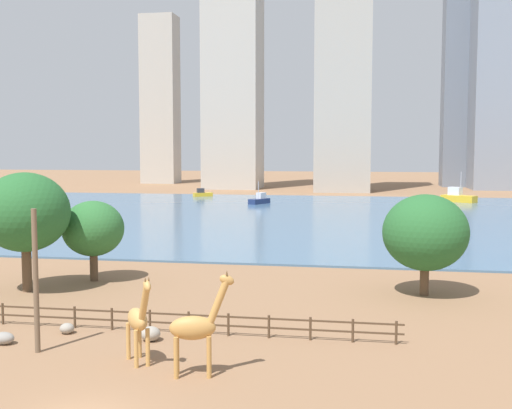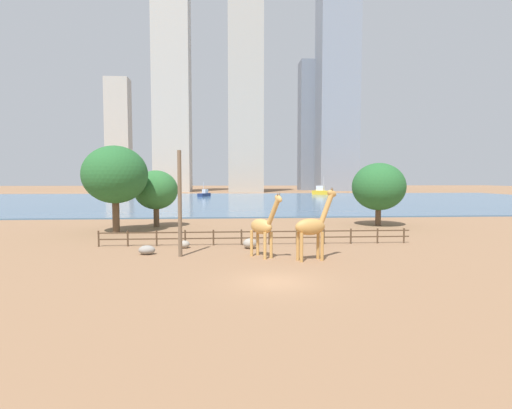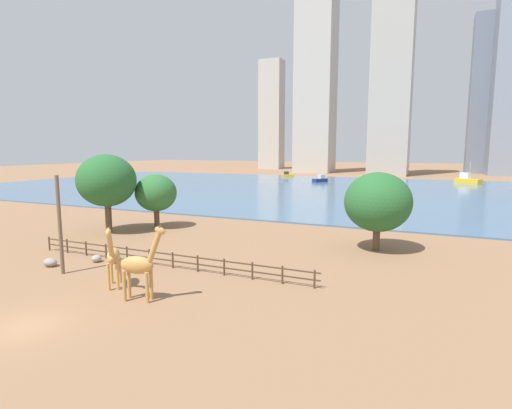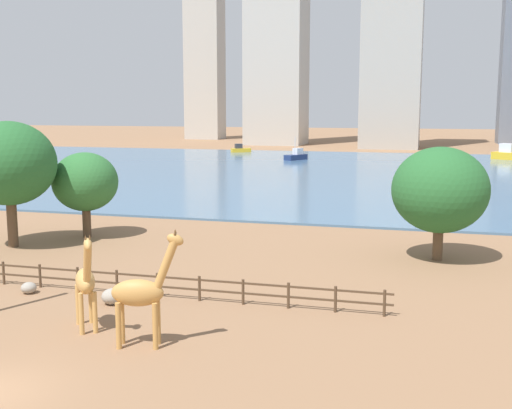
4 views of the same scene
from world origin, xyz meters
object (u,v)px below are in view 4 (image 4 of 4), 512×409
object	(u,v)px
giraffe_companion	(142,292)
tree_center_broad	(440,190)
boulder_near_fence	(29,288)
tree_right_tall	(85,182)
tree_left_large	(9,164)
giraffe_tall	(86,282)
boat_sailboat	(510,154)
boulder_by_pole	(113,296)
boat_tug	(240,149)
boat_ferry	(296,156)

from	to	relation	value
giraffe_companion	tree_center_broad	bearing A→B (deg)	44.45
boulder_near_fence	tree_right_tall	distance (m)	15.45
boulder_near_fence	tree_center_broad	world-z (taller)	tree_center_broad
tree_left_large	tree_right_tall	size ratio (longest dim) A/B	1.37
giraffe_tall	giraffe_companion	bearing A→B (deg)	33.88
giraffe_tall	boat_sailboat	bearing A→B (deg)	128.09
boulder_near_fence	tree_right_tall	xyz separation A→B (m)	(-4.70, 14.19, 3.91)
tree_center_broad	boat_sailboat	world-z (taller)	tree_center_broad
boulder_near_fence	boulder_by_pole	world-z (taller)	boulder_by_pole
giraffe_companion	giraffe_tall	bearing A→B (deg)	146.61
boat_tug	tree_left_large	bearing A→B (deg)	-116.45
giraffe_tall	tree_left_large	distance (m)	20.04
boulder_by_pole	giraffe_tall	bearing A→B (deg)	-79.15
tree_right_tall	boat_tug	distance (m)	89.31
tree_left_large	tree_center_broad	world-z (taller)	tree_left_large
tree_center_broad	boat_ferry	xyz separation A→B (m)	(-24.49, 72.56, -3.65)
boulder_by_pole	boat_tug	distance (m)	105.61
giraffe_companion	boulder_by_pole	size ratio (longest dim) A/B	4.53
boat_ferry	boat_sailboat	xyz separation A→B (m)	(37.73, 10.66, 0.27)
giraffe_tall	boat_ferry	world-z (taller)	giraffe_tall
boulder_near_fence	tree_center_broad	bearing A→B (deg)	32.79
boulder_near_fence	tree_left_large	bearing A→B (deg)	129.37
giraffe_tall	tree_center_broad	distance (m)	23.45
boat_tug	boulder_near_fence	bearing A→B (deg)	-112.71
tree_left_large	boat_ferry	world-z (taller)	tree_left_large
giraffe_companion	tree_right_tall	size ratio (longest dim) A/B	0.77
boat_ferry	boulder_near_fence	bearing A→B (deg)	29.89
giraffe_companion	boat_tug	bearing A→B (deg)	91.15
giraffe_companion	boat_ferry	world-z (taller)	giraffe_companion
giraffe_companion	boulder_by_pole	distance (m)	6.57
tree_left_large	tree_center_broad	bearing A→B (deg)	7.50
giraffe_companion	boat_ferry	distance (m)	92.38
boulder_by_pole	tree_center_broad	distance (m)	21.59
giraffe_tall	boat_sailboat	world-z (taller)	boat_sailboat
boat_sailboat	giraffe_companion	bearing A→B (deg)	-69.39
boulder_by_pole	boat_ferry	size ratio (longest dim) A/B	0.22
boat_ferry	boulder_by_pole	bearing A→B (deg)	33.30
tree_center_broad	boat_ferry	world-z (taller)	tree_center_broad
giraffe_tall	boat_sailboat	size ratio (longest dim) A/B	0.68
boulder_near_fence	boat_ferry	bearing A→B (deg)	92.30
giraffe_tall	boat_tug	world-z (taller)	giraffe_tall
giraffe_companion	tree_center_broad	xyz separation A→B (m)	(11.86, 18.95, 2.26)
boulder_by_pole	tree_right_tall	world-z (taller)	tree_right_tall
giraffe_companion	boat_sailboat	bearing A→B (deg)	62.70
giraffe_tall	boat_sailboat	distance (m)	104.89
boat_ferry	boat_sailboat	size ratio (longest dim) A/B	0.74
boat_tug	giraffe_tall	bearing A→B (deg)	-110.07
boulder_near_fence	tree_left_large	world-z (taller)	tree_left_large
boulder_near_fence	tree_right_tall	size ratio (longest dim) A/B	0.13
tree_center_broad	boat_sailboat	bearing A→B (deg)	80.96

